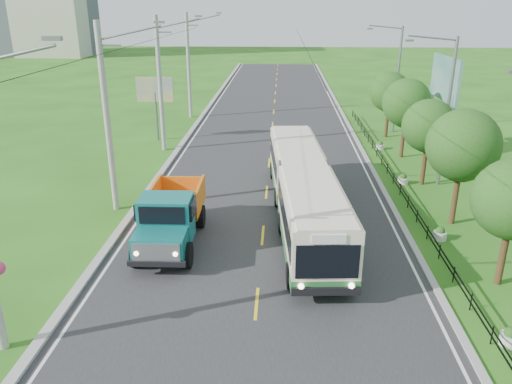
# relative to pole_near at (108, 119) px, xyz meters

# --- Properties ---
(ground) EXTENTS (240.00, 240.00, 0.00)m
(ground) POSITION_rel_pole_near_xyz_m (8.26, -9.00, -5.09)
(ground) COLOR #235915
(ground) RESTS_ON ground
(road) EXTENTS (14.00, 120.00, 0.02)m
(road) POSITION_rel_pole_near_xyz_m (8.26, 11.00, -5.08)
(road) COLOR #28282B
(road) RESTS_ON ground
(curb_left) EXTENTS (0.40, 120.00, 0.15)m
(curb_left) POSITION_rel_pole_near_xyz_m (1.06, 11.00, -5.02)
(curb_left) COLOR #9E9E99
(curb_left) RESTS_ON ground
(curb_right) EXTENTS (0.30, 120.00, 0.10)m
(curb_right) POSITION_rel_pole_near_xyz_m (15.41, 11.00, -5.04)
(curb_right) COLOR #9E9E99
(curb_right) RESTS_ON ground
(edge_line_left) EXTENTS (0.12, 120.00, 0.00)m
(edge_line_left) POSITION_rel_pole_near_xyz_m (1.61, 11.00, -5.07)
(edge_line_left) COLOR silver
(edge_line_left) RESTS_ON road
(edge_line_right) EXTENTS (0.12, 120.00, 0.00)m
(edge_line_right) POSITION_rel_pole_near_xyz_m (14.91, 11.00, -5.07)
(edge_line_right) COLOR silver
(edge_line_right) RESTS_ON road
(centre_dash) EXTENTS (0.12, 2.20, 0.00)m
(centre_dash) POSITION_rel_pole_near_xyz_m (8.26, -9.00, -5.07)
(centre_dash) COLOR yellow
(centre_dash) RESTS_ON road
(railing_right) EXTENTS (0.04, 40.00, 0.60)m
(railing_right) POSITION_rel_pole_near_xyz_m (16.26, 5.00, -4.79)
(railing_right) COLOR black
(railing_right) RESTS_ON ground
(pole_near) EXTENTS (3.51, 0.32, 10.00)m
(pole_near) POSITION_rel_pole_near_xyz_m (0.00, 0.00, 0.00)
(pole_near) COLOR gray
(pole_near) RESTS_ON ground
(pole_mid) EXTENTS (3.51, 0.32, 10.00)m
(pole_mid) POSITION_rel_pole_near_xyz_m (0.00, 12.00, 0.00)
(pole_mid) COLOR gray
(pole_mid) RESTS_ON ground
(pole_far) EXTENTS (3.51, 0.32, 10.00)m
(pole_far) POSITION_rel_pole_near_xyz_m (0.00, 24.00, 0.00)
(pole_far) COLOR gray
(pole_far) RESTS_ON ground
(tree_third) EXTENTS (3.60, 3.62, 6.00)m
(tree_third) POSITION_rel_pole_near_xyz_m (18.12, -0.86, -1.11)
(tree_third) COLOR #382314
(tree_third) RESTS_ON ground
(tree_fourth) EXTENTS (3.24, 3.31, 5.40)m
(tree_fourth) POSITION_rel_pole_near_xyz_m (18.12, 5.14, -1.51)
(tree_fourth) COLOR #382314
(tree_fourth) RESTS_ON ground
(tree_fifth) EXTENTS (3.48, 3.52, 5.80)m
(tree_fifth) POSITION_rel_pole_near_xyz_m (18.12, 11.14, -1.24)
(tree_fifth) COLOR #382314
(tree_fifth) RESTS_ON ground
(tree_back) EXTENTS (3.30, 3.36, 5.50)m
(tree_back) POSITION_rel_pole_near_xyz_m (18.12, 17.14, -1.44)
(tree_back) COLOR #382314
(tree_back) RESTS_ON ground
(streetlight_mid) EXTENTS (3.02, 0.20, 9.07)m
(streetlight_mid) POSITION_rel_pole_near_xyz_m (18.90, 5.00, -0.19)
(streetlight_mid) COLOR slate
(streetlight_mid) RESTS_ON ground
(streetlight_far) EXTENTS (3.02, 0.20, 9.07)m
(streetlight_far) POSITION_rel_pole_near_xyz_m (18.90, 19.00, -0.19)
(streetlight_far) COLOR slate
(streetlight_far) RESTS_ON ground
(planter_front) EXTENTS (0.64, 0.64, 0.67)m
(planter_front) POSITION_rel_pole_near_xyz_m (16.86, -11.00, -4.81)
(planter_front) COLOR silver
(planter_front) RESTS_ON ground
(planter_near) EXTENTS (0.64, 0.64, 0.67)m
(planter_near) POSITION_rel_pole_near_xyz_m (16.86, -3.00, -4.81)
(planter_near) COLOR silver
(planter_near) RESTS_ON ground
(planter_mid) EXTENTS (0.64, 0.64, 0.67)m
(planter_mid) POSITION_rel_pole_near_xyz_m (16.86, 5.00, -4.81)
(planter_mid) COLOR silver
(planter_mid) RESTS_ON ground
(planter_far) EXTENTS (0.64, 0.64, 0.67)m
(planter_far) POSITION_rel_pole_near_xyz_m (16.86, 13.00, -4.81)
(planter_far) COLOR silver
(planter_far) RESTS_ON ground
(billboard_left) EXTENTS (3.00, 0.20, 5.20)m
(billboard_left) POSITION_rel_pole_near_xyz_m (-1.24, 15.00, -1.23)
(billboard_left) COLOR slate
(billboard_left) RESTS_ON ground
(billboard_right) EXTENTS (0.24, 6.00, 7.30)m
(billboard_right) POSITION_rel_pole_near_xyz_m (20.56, 11.00, 0.25)
(billboard_right) COLOR slate
(billboard_right) RESTS_ON ground
(bus) EXTENTS (3.76, 16.32, 3.12)m
(bus) POSITION_rel_pole_near_xyz_m (10.27, -1.07, -3.22)
(bus) COLOR #296832
(bus) RESTS_ON ground
(dump_truck) EXTENTS (2.67, 6.56, 2.73)m
(dump_truck) POSITION_rel_pole_near_xyz_m (3.98, -4.09, -3.55)
(dump_truck) COLOR #116A69
(dump_truck) RESTS_ON ground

